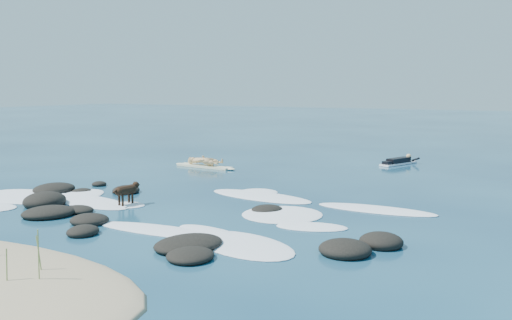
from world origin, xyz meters
The scene contains 6 objects.
ground centered at (0.00, 0.00, 0.00)m, with size 160.00×160.00×0.00m, color #0A2642.
reef_rocks centered at (-0.70, -2.80, 0.10)m, with size 13.21×6.82×0.56m.
breaking_foam centered at (-0.24, -1.27, 0.01)m, with size 14.57×8.44×0.12m.
standing_surfer_rig centered at (-4.21, 6.67, 0.76)m, with size 3.39×0.83×1.92m.
paddling_surfer_rig centered at (3.23, 11.92, 0.15)m, with size 1.48×2.51×0.44m.
dog centered at (-1.57, -1.44, 0.49)m, with size 0.34×1.16×0.73m.
Camera 1 is at (10.19, -14.53, 3.61)m, focal length 40.00 mm.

